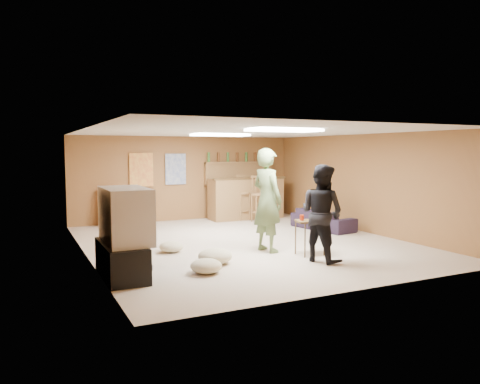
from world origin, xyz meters
name	(u,v)px	position (x,y,z in m)	size (l,w,h in m)	color
ground	(244,243)	(0.00, 0.00, 0.00)	(7.00, 7.00, 0.00)	#BCA88F
ceiling	(244,132)	(0.00, 0.00, 2.20)	(6.00, 7.00, 0.02)	silver
wall_back	(186,178)	(0.00, 3.50, 1.10)	(6.00, 0.02, 2.20)	brown
wall_front	(363,207)	(0.00, -3.50, 1.10)	(6.00, 0.02, 2.20)	brown
wall_left	(86,194)	(-3.00, 0.00, 1.10)	(0.02, 7.00, 2.20)	brown
wall_right	(364,183)	(3.00, 0.00, 1.10)	(0.02, 7.00, 2.20)	brown
tv_stand	(122,260)	(-2.72, -1.50, 0.25)	(0.55, 1.30, 0.50)	black
dvd_box	(137,265)	(-2.50, -1.50, 0.15)	(0.35, 0.50, 0.08)	#B2B2B7
tv_body	(126,215)	(-2.65, -1.50, 0.90)	(0.60, 1.10, 0.80)	#B2B2B7
tv_screen	(147,214)	(-2.34, -1.50, 0.90)	(0.02, 0.95, 0.65)	navy
bar_counter	(246,198)	(1.50, 2.95, 0.55)	(2.00, 0.60, 1.10)	brown
bar_lip	(250,178)	(1.50, 2.70, 1.10)	(2.10, 0.12, 0.05)	#3F2B14
bar_shelf	(239,163)	(1.50, 3.40, 1.50)	(2.00, 0.18, 0.05)	brown
bar_backing	(239,173)	(1.50, 3.42, 1.20)	(2.00, 0.14, 0.60)	brown
poster_left	(141,170)	(-1.20, 3.46, 1.35)	(0.60, 0.03, 0.85)	#BF3F26
poster_right	(176,169)	(-0.30, 3.46, 1.35)	(0.55, 0.03, 0.80)	#334C99
folding_chair_stack	(111,207)	(-2.00, 3.30, 0.45)	(0.50, 0.14, 0.90)	maroon
ceiling_panel_front	(284,130)	(0.00, -1.50, 2.17)	(1.20, 0.60, 0.04)	white
ceiling_panel_back	(220,135)	(0.00, 1.20, 2.17)	(1.20, 0.60, 0.04)	white
person_olive	(267,200)	(0.03, -0.88, 0.94)	(0.68, 0.45, 1.88)	#56693D
person_black	(322,213)	(0.47, -1.93, 0.80)	(0.78, 0.61, 1.61)	black
sofa	(323,219)	(2.36, 0.64, 0.23)	(1.59, 0.62, 0.47)	black
tray_table	(310,238)	(0.56, -1.46, 0.31)	(0.47, 0.38, 0.61)	#3F2B14
cup_red_near	(302,218)	(0.42, -1.42, 0.66)	(0.07, 0.07, 0.10)	#A3250A
cup_red_far	(317,217)	(0.65, -1.54, 0.67)	(0.09, 0.09, 0.12)	#A3250A
cup_blue	(313,216)	(0.70, -1.35, 0.67)	(0.08, 0.08, 0.11)	navy
bar_stool_left	(243,196)	(1.32, 2.76, 0.63)	(0.40, 0.40, 1.26)	brown
bar_stool_right	(259,198)	(1.52, 2.28, 0.62)	(0.40, 0.40, 1.25)	brown
cushion_near_tv	(215,256)	(-1.19, -1.34, 0.13)	(0.56, 0.56, 0.25)	#BFB186
cushion_mid	(171,247)	(-1.57, -0.20, 0.10)	(0.44, 0.44, 0.20)	#BFB186
cushion_far	(206,266)	(-1.54, -1.83, 0.11)	(0.48, 0.48, 0.22)	#BFB186
bottle_row	(237,157)	(1.44, 3.38, 1.65)	(1.76, 0.08, 0.26)	#3F7233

